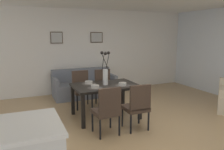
# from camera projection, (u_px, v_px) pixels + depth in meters

# --- Properties ---
(ground_plane) EXTENTS (9.00, 9.00, 0.00)m
(ground_plane) POSITION_uv_depth(u_px,v_px,m) (131.00, 128.00, 4.51)
(ground_plane) COLOR tan
(back_wall_panel) EXTENTS (9.00, 0.10, 2.60)m
(back_wall_panel) POSITION_uv_depth(u_px,v_px,m) (84.00, 51.00, 7.22)
(back_wall_panel) COLOR white
(back_wall_panel) RESTS_ON ground
(dining_table) EXTENTS (1.40, 0.98, 0.74)m
(dining_table) POSITION_uv_depth(u_px,v_px,m) (105.00, 88.00, 5.05)
(dining_table) COLOR black
(dining_table) RESTS_ON ground
(dining_chair_near_left) EXTENTS (0.46, 0.46, 0.92)m
(dining_chair_near_left) POSITION_uv_depth(u_px,v_px,m) (107.00, 109.00, 4.13)
(dining_chair_near_left) COLOR #3D2D23
(dining_chair_near_left) RESTS_ON ground
(dining_chair_near_right) EXTENTS (0.44, 0.44, 0.92)m
(dining_chair_near_right) POSITION_uv_depth(u_px,v_px,m) (82.00, 87.00, 5.79)
(dining_chair_near_right) COLOR #3D2D23
(dining_chair_near_right) RESTS_ON ground
(dining_chair_far_left) EXTENTS (0.45, 0.45, 0.92)m
(dining_chair_far_left) POSITION_uv_depth(u_px,v_px,m) (137.00, 105.00, 4.36)
(dining_chair_far_left) COLOR #3D2D23
(dining_chair_far_left) RESTS_ON ground
(dining_chair_far_right) EXTENTS (0.46, 0.46, 0.92)m
(dining_chair_far_right) POSITION_uv_depth(u_px,v_px,m) (104.00, 85.00, 6.01)
(dining_chair_far_right) COLOR #3D2D23
(dining_chair_far_right) RESTS_ON ground
(centerpiece_vase) EXTENTS (0.21, 0.23, 0.73)m
(centerpiece_vase) POSITION_uv_depth(u_px,v_px,m) (105.00, 72.00, 4.98)
(centerpiece_vase) COLOR silver
(centerpiece_vase) RESTS_ON dining_table
(placemat_near_left) EXTENTS (0.32, 0.32, 0.01)m
(placemat_near_left) POSITION_uv_depth(u_px,v_px,m) (95.00, 88.00, 4.71)
(placemat_near_left) COLOR #4C4742
(placemat_near_left) RESTS_ON dining_table
(bowl_near_left) EXTENTS (0.17, 0.17, 0.07)m
(bowl_near_left) POSITION_uv_depth(u_px,v_px,m) (95.00, 86.00, 4.70)
(bowl_near_left) COLOR #B2ADA3
(bowl_near_left) RESTS_ON dining_table
(placemat_near_right) EXTENTS (0.32, 0.32, 0.01)m
(placemat_near_right) POSITION_uv_depth(u_px,v_px,m) (89.00, 84.00, 5.11)
(placemat_near_right) COLOR #4C4742
(placemat_near_right) RESTS_ON dining_table
(bowl_near_right) EXTENTS (0.17, 0.17, 0.07)m
(bowl_near_right) POSITION_uv_depth(u_px,v_px,m) (89.00, 82.00, 5.10)
(bowl_near_right) COLOR #B2ADA3
(bowl_near_right) RESTS_ON dining_table
(placemat_far_left) EXTENTS (0.32, 0.32, 0.01)m
(placemat_far_left) POSITION_uv_depth(u_px,v_px,m) (123.00, 85.00, 4.95)
(placemat_far_left) COLOR #4C4742
(placemat_far_left) RESTS_ON dining_table
(bowl_far_left) EXTENTS (0.17, 0.17, 0.07)m
(bowl_far_left) POSITION_uv_depth(u_px,v_px,m) (123.00, 84.00, 4.95)
(bowl_far_left) COLOR #B2ADA3
(bowl_far_left) RESTS_ON dining_table
(sofa) EXTENTS (1.81, 0.84, 0.80)m
(sofa) POSITION_uv_depth(u_px,v_px,m) (84.00, 87.00, 6.84)
(sofa) COLOR slate
(sofa) RESTS_ON ground
(framed_picture_left) EXTENTS (0.36, 0.03, 0.35)m
(framed_picture_left) POSITION_uv_depth(u_px,v_px,m) (57.00, 38.00, 6.76)
(framed_picture_left) COLOR #473828
(framed_picture_center) EXTENTS (0.40, 0.03, 0.33)m
(framed_picture_center) POSITION_uv_depth(u_px,v_px,m) (97.00, 37.00, 7.24)
(framed_picture_center) COLOR #473828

